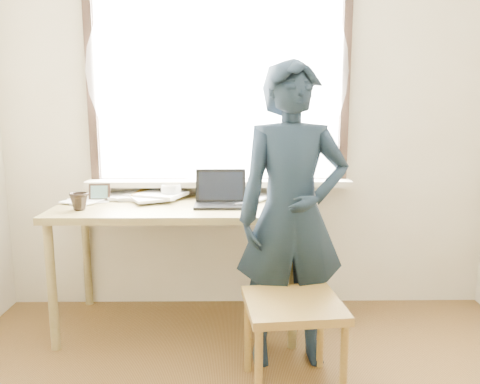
{
  "coord_description": "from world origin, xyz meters",
  "views": [
    {
      "loc": [
        -0.09,
        -1.36,
        1.45
      ],
      "look_at": [
        -0.06,
        0.95,
        1.03
      ],
      "focal_mm": 35.0,
      "sensor_mm": 36.0,
      "label": 1
    }
  ],
  "objects_px": {
    "desk": "(178,217)",
    "work_chair": "(293,315)",
    "person": "(292,216)",
    "mug_white": "(171,192)",
    "mug_dark": "(79,201)",
    "laptop": "(221,197)"
  },
  "relations": [
    {
      "from": "desk",
      "to": "work_chair",
      "type": "bearing_deg",
      "value": -48.79
    },
    {
      "from": "desk",
      "to": "person",
      "type": "xyz_separation_m",
      "value": [
        0.69,
        -0.44,
        0.11
      ]
    },
    {
      "from": "work_chair",
      "to": "mug_white",
      "type": "bearing_deg",
      "value": 128.9
    },
    {
      "from": "mug_white",
      "to": "mug_dark",
      "type": "height_order",
      "value": "mug_white"
    },
    {
      "from": "desk",
      "to": "mug_dark",
      "type": "height_order",
      "value": "mug_dark"
    },
    {
      "from": "mug_white",
      "to": "person",
      "type": "xyz_separation_m",
      "value": [
        0.75,
        -0.59,
        -0.03
      ]
    },
    {
      "from": "person",
      "to": "desk",
      "type": "bearing_deg",
      "value": 142.87
    },
    {
      "from": "person",
      "to": "mug_dark",
      "type": "bearing_deg",
      "value": 163.48
    },
    {
      "from": "mug_dark",
      "to": "laptop",
      "type": "bearing_deg",
      "value": 9.1
    },
    {
      "from": "mug_white",
      "to": "work_chair",
      "type": "height_order",
      "value": "mug_white"
    },
    {
      "from": "mug_white",
      "to": "person",
      "type": "relative_size",
      "value": 0.08
    },
    {
      "from": "desk",
      "to": "mug_white",
      "type": "xyz_separation_m",
      "value": [
        -0.06,
        0.14,
        0.14
      ]
    },
    {
      "from": "desk",
      "to": "mug_white",
      "type": "height_order",
      "value": "mug_white"
    },
    {
      "from": "mug_dark",
      "to": "person",
      "type": "xyz_separation_m",
      "value": [
        1.27,
        -0.27,
        -0.03
      ]
    },
    {
      "from": "desk",
      "to": "mug_dark",
      "type": "distance_m",
      "value": 0.62
    },
    {
      "from": "desk",
      "to": "laptop",
      "type": "relative_size",
      "value": 4.76
    },
    {
      "from": "laptop",
      "to": "work_chair",
      "type": "bearing_deg",
      "value": -62.02
    },
    {
      "from": "mug_white",
      "to": "person",
      "type": "bearing_deg",
      "value": -37.89
    },
    {
      "from": "laptop",
      "to": "mug_dark",
      "type": "xyz_separation_m",
      "value": [
        -0.86,
        -0.14,
        -0.0
      ]
    },
    {
      "from": "mug_white",
      "to": "person",
      "type": "distance_m",
      "value": 0.95
    },
    {
      "from": "work_chair",
      "to": "person",
      "type": "height_order",
      "value": "person"
    },
    {
      "from": "laptop",
      "to": "mug_dark",
      "type": "height_order",
      "value": "laptop"
    }
  ]
}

